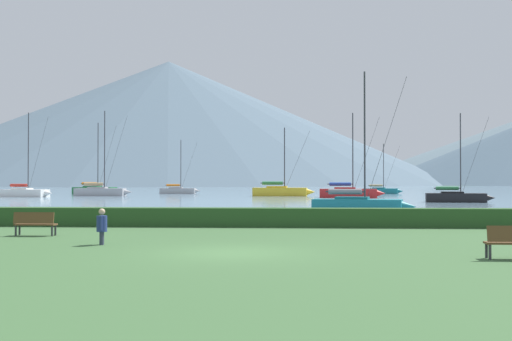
{
  "coord_description": "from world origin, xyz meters",
  "views": [
    {
      "loc": [
        1.88,
        -19.16,
        2.2
      ],
      "look_at": [
        -3.1,
        64.74,
        3.6
      ],
      "focal_mm": 44.06,
      "sensor_mm": 36.0,
      "label": 1
    }
  ],
  "objects_px": {
    "sailboat_slip_2": "(281,191)",
    "sailboat_slip_4": "(349,192)",
    "sailboat_slip_3": "(101,191)",
    "park_bench_near_path": "(35,223)",
    "sailboat_slip_5": "(95,190)",
    "sailboat_slip_9": "(381,190)",
    "sailboat_slip_1": "(359,204)",
    "person_seated_viewer": "(102,225)",
    "sailboat_slip_8": "(457,197)",
    "sailboat_slip_6": "(25,192)",
    "sailboat_slip_11": "(178,190)"
  },
  "relations": [
    {
      "from": "park_bench_near_path",
      "to": "person_seated_viewer",
      "type": "xyz_separation_m",
      "value": [
        3.74,
        -3.28,
        0.15
      ]
    },
    {
      "from": "sailboat_slip_3",
      "to": "sailboat_slip_11",
      "type": "height_order",
      "value": "sailboat_slip_3"
    },
    {
      "from": "sailboat_slip_9",
      "to": "sailboat_slip_1",
      "type": "bearing_deg",
      "value": -84.78
    },
    {
      "from": "sailboat_slip_5",
      "to": "park_bench_near_path",
      "type": "relative_size",
      "value": 7.19
    },
    {
      "from": "sailboat_slip_1",
      "to": "sailboat_slip_6",
      "type": "relative_size",
      "value": 0.84
    },
    {
      "from": "sailboat_slip_3",
      "to": "person_seated_viewer",
      "type": "bearing_deg",
      "value": -74.24
    },
    {
      "from": "sailboat_slip_3",
      "to": "sailboat_slip_6",
      "type": "bearing_deg",
      "value": -147.27
    },
    {
      "from": "sailboat_slip_3",
      "to": "park_bench_near_path",
      "type": "distance_m",
      "value": 67.94
    },
    {
      "from": "sailboat_slip_1",
      "to": "sailboat_slip_9",
      "type": "height_order",
      "value": "sailboat_slip_1"
    },
    {
      "from": "sailboat_slip_2",
      "to": "sailboat_slip_6",
      "type": "distance_m",
      "value": 35.66
    },
    {
      "from": "sailboat_slip_8",
      "to": "park_bench_near_path",
      "type": "xyz_separation_m",
      "value": [
        -27.13,
        -41.13,
        -0.04
      ]
    },
    {
      "from": "sailboat_slip_1",
      "to": "sailboat_slip_5",
      "type": "relative_size",
      "value": 0.81
    },
    {
      "from": "sailboat_slip_3",
      "to": "sailboat_slip_9",
      "type": "relative_size",
      "value": 1.45
    },
    {
      "from": "park_bench_near_path",
      "to": "person_seated_viewer",
      "type": "relative_size",
      "value": 1.34
    },
    {
      "from": "sailboat_slip_4",
      "to": "sailboat_slip_3",
      "type": "bearing_deg",
      "value": 172.35
    },
    {
      "from": "sailboat_slip_11",
      "to": "park_bench_near_path",
      "type": "height_order",
      "value": "sailboat_slip_11"
    },
    {
      "from": "sailboat_slip_3",
      "to": "sailboat_slip_4",
      "type": "height_order",
      "value": "sailboat_slip_3"
    },
    {
      "from": "sailboat_slip_2",
      "to": "sailboat_slip_9",
      "type": "bearing_deg",
      "value": 50.43
    },
    {
      "from": "sailboat_slip_1",
      "to": "person_seated_viewer",
      "type": "bearing_deg",
      "value": -103.56
    },
    {
      "from": "sailboat_slip_2",
      "to": "sailboat_slip_5",
      "type": "relative_size",
      "value": 0.82
    },
    {
      "from": "sailboat_slip_3",
      "to": "sailboat_slip_9",
      "type": "height_order",
      "value": "sailboat_slip_3"
    },
    {
      "from": "sailboat_slip_2",
      "to": "person_seated_viewer",
      "type": "height_order",
      "value": "sailboat_slip_2"
    },
    {
      "from": "park_bench_near_path",
      "to": "sailboat_slip_4",
      "type": "bearing_deg",
      "value": 74.85
    },
    {
      "from": "sailboat_slip_2",
      "to": "sailboat_slip_3",
      "type": "relative_size",
      "value": 0.8
    },
    {
      "from": "sailboat_slip_8",
      "to": "person_seated_viewer",
      "type": "relative_size",
      "value": 7.35
    },
    {
      "from": "park_bench_near_path",
      "to": "sailboat_slip_5",
      "type": "bearing_deg",
      "value": 107.88
    },
    {
      "from": "sailboat_slip_2",
      "to": "sailboat_slip_6",
      "type": "bearing_deg",
      "value": -165.39
    },
    {
      "from": "sailboat_slip_6",
      "to": "person_seated_viewer",
      "type": "height_order",
      "value": "sailboat_slip_6"
    },
    {
      "from": "sailboat_slip_8",
      "to": "sailboat_slip_3",
      "type": "bearing_deg",
      "value": 160.05
    },
    {
      "from": "sailboat_slip_3",
      "to": "sailboat_slip_11",
      "type": "relative_size",
      "value": 1.34
    },
    {
      "from": "sailboat_slip_5",
      "to": "sailboat_slip_8",
      "type": "height_order",
      "value": "sailboat_slip_5"
    },
    {
      "from": "sailboat_slip_6",
      "to": "person_seated_viewer",
      "type": "relative_size",
      "value": 9.28
    },
    {
      "from": "sailboat_slip_2",
      "to": "sailboat_slip_9",
      "type": "relative_size",
      "value": 1.15
    },
    {
      "from": "sailboat_slip_5",
      "to": "person_seated_viewer",
      "type": "relative_size",
      "value": 9.63
    },
    {
      "from": "sailboat_slip_2",
      "to": "sailboat_slip_4",
      "type": "bearing_deg",
      "value": -38.32
    },
    {
      "from": "person_seated_viewer",
      "to": "sailboat_slip_2",
      "type": "bearing_deg",
      "value": 74.77
    },
    {
      "from": "sailboat_slip_9",
      "to": "sailboat_slip_11",
      "type": "distance_m",
      "value": 34.98
    },
    {
      "from": "sailboat_slip_6",
      "to": "sailboat_slip_8",
      "type": "height_order",
      "value": "sailboat_slip_6"
    },
    {
      "from": "sailboat_slip_4",
      "to": "park_bench_near_path",
      "type": "height_order",
      "value": "sailboat_slip_4"
    },
    {
      "from": "sailboat_slip_6",
      "to": "sailboat_slip_11",
      "type": "xyz_separation_m",
      "value": [
        16.96,
        23.37,
        -0.07
      ]
    },
    {
      "from": "sailboat_slip_5",
      "to": "sailboat_slip_6",
      "type": "height_order",
      "value": "sailboat_slip_5"
    },
    {
      "from": "sailboat_slip_5",
      "to": "sailboat_slip_9",
      "type": "bearing_deg",
      "value": 18.5
    },
    {
      "from": "sailboat_slip_3",
      "to": "sailboat_slip_4",
      "type": "relative_size",
      "value": 1.12
    },
    {
      "from": "sailboat_slip_8",
      "to": "person_seated_viewer",
      "type": "height_order",
      "value": "sailboat_slip_8"
    },
    {
      "from": "sailboat_slip_1",
      "to": "sailboat_slip_5",
      "type": "bearing_deg",
      "value": 135.01
    },
    {
      "from": "sailboat_slip_1",
      "to": "sailboat_slip_8",
      "type": "xyz_separation_m",
      "value": [
        12.31,
        22.31,
        -0.01
      ]
    },
    {
      "from": "sailboat_slip_2",
      "to": "person_seated_viewer",
      "type": "distance_m",
      "value": 69.81
    },
    {
      "from": "sailboat_slip_1",
      "to": "sailboat_slip_2",
      "type": "bearing_deg",
      "value": 110.59
    },
    {
      "from": "sailboat_slip_1",
      "to": "sailboat_slip_9",
      "type": "bearing_deg",
      "value": 93.85
    },
    {
      "from": "sailboat_slip_1",
      "to": "sailboat_slip_3",
      "type": "distance_m",
      "value": 56.97
    }
  ]
}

